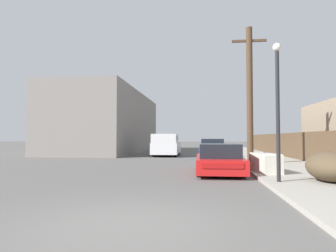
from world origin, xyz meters
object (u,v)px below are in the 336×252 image
Objects in this scene: discarded_fridge at (265,163)px; car_parked_mid at (213,149)px; pickup_truck at (166,145)px; parked_sports_car_red at (219,160)px; brush_pile at (332,167)px; street_lamp at (278,100)px; utility_pole at (250,93)px.

car_parked_mid reaches higher than discarded_fridge.
pickup_truck reaches higher than car_parked_mid.
discarded_fridge is at bearing -16.59° from parked_sports_car_red.
pickup_truck reaches higher than parked_sports_car_red.
pickup_truck is at bearing 115.33° from brush_pile.
discarded_fridge is 0.33× the size of pickup_truck.
street_lamp reaches higher than discarded_fridge.
utility_pole is (1.81, 3.37, 3.25)m from parked_sports_car_red.
utility_pole is 1.66× the size of street_lamp.
pickup_truck reaches higher than brush_pile.
parked_sports_car_red is 5.02m from utility_pole.
pickup_truck is at bearing 106.84° from parked_sports_car_red.
car_parked_mid is 12.73m from brush_pile.
street_lamp is at bearing 108.84° from pickup_truck.
brush_pile is (1.49, -2.37, 0.10)m from discarded_fridge.
utility_pole is at bearing 88.55° from street_lamp.
car_parked_mid is 4.20m from pickup_truck.
street_lamp is at bearing -61.77° from parked_sports_car_red.
parked_sports_car_red is 0.83× the size of pickup_truck.
discarded_fridge is 0.40× the size of parked_sports_car_red.
car_parked_mid is 1.09× the size of street_lamp.
parked_sports_car_red is 2.26× the size of brush_pile.
car_parked_mid is (0.10, 9.45, 0.09)m from parked_sports_car_red.
pickup_truck is at bearing 153.02° from car_parked_mid.
discarded_fridge is 10.10m from car_parked_mid.
street_lamp is at bearing -80.42° from car_parked_mid.
pickup_truck is 10.18m from utility_pole.
parked_sports_car_red is at bearing 138.49° from brush_pile.
discarded_fridge is 3.32m from street_lamp.
utility_pole is (1.72, -6.08, 3.16)m from car_parked_mid.
parked_sports_car_red is at bearing 118.56° from street_lamp.
discarded_fridge is at bearing 113.00° from pickup_truck.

